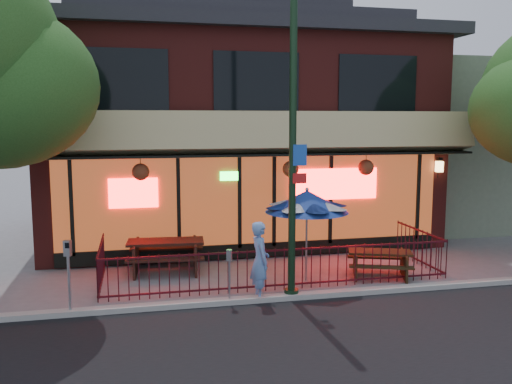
% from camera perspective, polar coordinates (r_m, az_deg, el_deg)
% --- Properties ---
extents(ground, '(80.00, 80.00, 0.00)m').
position_cam_1_polar(ground, '(12.72, 3.22, -10.49)').
color(ground, gray).
rests_on(ground, ground).
extents(curb, '(80.00, 0.25, 0.12)m').
position_cam_1_polar(curb, '(12.24, 3.87, -10.92)').
color(curb, '#999993').
rests_on(curb, ground).
extents(restaurant_building, '(12.96, 9.49, 8.05)m').
position_cam_1_polar(restaurant_building, '(19.03, -2.54, 8.14)').
color(restaurant_building, maroon).
rests_on(restaurant_building, ground).
extents(neighbor_building, '(6.00, 7.00, 6.00)m').
position_cam_1_polar(neighbor_building, '(22.93, 20.03, 4.79)').
color(neighbor_building, gray).
rests_on(neighbor_building, ground).
extents(patio_fence, '(8.44, 2.62, 1.00)m').
position_cam_1_polar(patio_fence, '(13.00, 2.64, -7.17)').
color(patio_fence, '#3D0D16').
rests_on(patio_fence, ground).
extents(street_light, '(0.43, 0.32, 7.00)m').
position_cam_1_polar(street_light, '(11.73, 3.88, 3.69)').
color(street_light, black).
rests_on(street_light, ground).
extents(picnic_table_left, '(2.08, 1.66, 0.84)m').
position_cam_1_polar(picnic_table_left, '(14.37, -9.48, -6.17)').
color(picnic_table_left, black).
rests_on(picnic_table_left, ground).
extents(picnic_table_right, '(1.87, 1.65, 0.67)m').
position_cam_1_polar(picnic_table_right, '(14.13, 12.88, -6.97)').
color(picnic_table_right, '#302211').
rests_on(picnic_table_right, ground).
extents(patio_umbrella, '(2.03, 2.03, 2.32)m').
position_cam_1_polar(patio_umbrella, '(13.20, 5.38, -0.98)').
color(patio_umbrella, gray).
rests_on(patio_umbrella, ground).
extents(pedestrian, '(0.47, 0.67, 1.75)m').
position_cam_1_polar(pedestrian, '(11.97, 0.42, -7.25)').
color(pedestrian, '#648CC9').
rests_on(pedestrian, ground).
extents(parking_meter_near, '(0.13, 0.12, 1.19)m').
position_cam_1_polar(parking_meter_near, '(11.74, -2.83, -7.91)').
color(parking_meter_near, gray).
rests_on(parking_meter_near, ground).
extents(parking_meter_far, '(0.17, 0.15, 1.56)m').
position_cam_1_polar(parking_meter_far, '(11.60, -19.15, -7.26)').
color(parking_meter_far, '#9EA0A6').
rests_on(parking_meter_far, ground).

